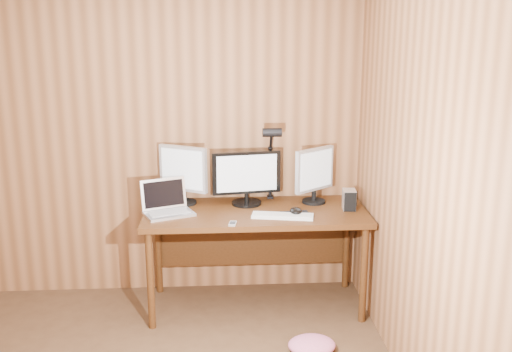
{
  "coord_description": "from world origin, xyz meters",
  "views": [
    {
      "loc": [
        0.67,
        -2.48,
        2.07
      ],
      "look_at": [
        0.93,
        1.58,
        1.02
      ],
      "focal_mm": 42.0,
      "sensor_mm": 36.0,
      "label": 1
    }
  ],
  "objects": [
    {
      "name": "keyboard",
      "position": [
        1.11,
        1.47,
        0.76
      ],
      "size": [
        0.44,
        0.2,
        0.02
      ],
      "rotation": [
        0.0,
        0.0,
        -0.18
      ],
      "color": "white",
      "rests_on": "desk"
    },
    {
      "name": "room_shell",
      "position": [
        0.0,
        0.0,
        1.25
      ],
      "size": [
        4.0,
        4.0,
        4.0
      ],
      "color": "#4F331E",
      "rests_on": "ground"
    },
    {
      "name": "desk_lamp",
      "position": [
        1.06,
        1.86,
        1.13
      ],
      "size": [
        0.14,
        0.2,
        0.61
      ],
      "rotation": [
        0.0,
        0.0,
        -0.04
      ],
      "color": "black",
      "rests_on": "desk"
    },
    {
      "name": "mousepad",
      "position": [
        1.21,
        1.52,
        0.75
      ],
      "size": [
        0.22,
        0.19,
        0.0
      ],
      "primitive_type": "cube",
      "rotation": [
        0.0,
        0.0,
        0.12
      ],
      "color": "black",
      "rests_on": "desk"
    },
    {
      "name": "fabric_pile",
      "position": [
        1.25,
        0.95,
        0.05
      ],
      "size": [
        0.31,
        0.26,
        0.1
      ],
      "primitive_type": null,
      "rotation": [
        0.0,
        0.0,
        0.02
      ],
      "color": "#D4668E",
      "rests_on": "floor"
    },
    {
      "name": "mouse",
      "position": [
        1.21,
        1.52,
        0.78
      ],
      "size": [
        0.09,
        0.13,
        0.04
      ],
      "primitive_type": "ellipsoid",
      "rotation": [
        0.0,
        0.0,
        -0.07
      ],
      "color": "black",
      "rests_on": "mousepad"
    },
    {
      "name": "monitor_right",
      "position": [
        1.38,
        1.79,
        0.97
      ],
      "size": [
        0.31,
        0.25,
        0.42
      ],
      "rotation": [
        0.0,
        0.0,
        0.65
      ],
      "color": "black",
      "rests_on": "desk"
    },
    {
      "name": "phone",
      "position": [
        0.76,
        1.33,
        0.76
      ],
      "size": [
        0.06,
        0.1,
        0.01
      ],
      "rotation": [
        0.0,
        0.0,
        -0.15
      ],
      "color": "silver",
      "rests_on": "desk"
    },
    {
      "name": "speaker",
      "position": [
        1.66,
        1.7,
        0.8
      ],
      "size": [
        0.05,
        0.05,
        0.11
      ],
      "primitive_type": "cylinder",
      "color": "black",
      "rests_on": "desk"
    },
    {
      "name": "monitor_left",
      "position": [
        0.41,
        1.83,
        0.99
      ],
      "size": [
        0.36,
        0.22,
        0.44
      ],
      "rotation": [
        0.0,
        0.0,
        -0.5
      ],
      "color": "black",
      "rests_on": "desk"
    },
    {
      "name": "desk",
      "position": [
        0.93,
        1.7,
        0.63
      ],
      "size": [
        1.6,
        0.7,
        0.75
      ],
      "color": "#46250E",
      "rests_on": "floor"
    },
    {
      "name": "hard_drive",
      "position": [
        1.61,
        1.62,
        0.82
      ],
      "size": [
        0.1,
        0.14,
        0.14
      ],
      "rotation": [
        0.0,
        0.0,
        -0.1
      ],
      "color": "silver",
      "rests_on": "desk"
    },
    {
      "name": "laptop",
      "position": [
        0.3,
        1.61,
        0.81
      ],
      "size": [
        0.4,
        0.36,
        0.24
      ],
      "rotation": [
        0.0,
        0.0,
        0.39
      ],
      "color": "silver",
      "rests_on": "desk"
    },
    {
      "name": "monitor_center",
      "position": [
        0.87,
        1.79,
        0.96
      ],
      "size": [
        0.51,
        0.22,
        0.4
      ],
      "rotation": [
        0.0,
        0.0,
        0.15
      ],
      "color": "black",
      "rests_on": "desk"
    }
  ]
}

